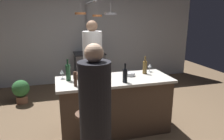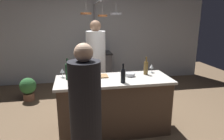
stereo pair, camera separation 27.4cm
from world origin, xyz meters
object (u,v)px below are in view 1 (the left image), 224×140
pepper_mill (75,79)px  wine_bottle_dark (125,75)px  guest_left (96,123)px  wine_glass_near_left_guest (89,78)px  potted_plant (21,90)px  mixing_bowl_wooden (78,76)px  stove_range (90,69)px  wine_bottle_green (68,72)px  wine_glass_by_chef (62,72)px  mixing_bowl_steel (130,74)px  wine_glass_near_right_guest (150,66)px  cutting_board (98,77)px  chef (93,69)px  bar_stool_left (86,135)px  wine_bottle_amber (145,67)px

pepper_mill → wine_bottle_dark: (0.72, -0.02, 0.00)m
guest_left → wine_glass_near_left_guest: 0.82m
potted_plant → mixing_bowl_wooden: (1.10, -1.41, 0.64)m
stove_range → wine_bottle_dark: wine_bottle_dark is taller
wine_bottle_green → wine_bottle_dark: size_ratio=1.15×
wine_bottle_green → wine_glass_by_chef: wine_bottle_green is taller
pepper_mill → mixing_bowl_steel: bearing=17.3°
wine_bottle_dark → wine_glass_near_right_guest: wine_bottle_dark is taller
stove_range → mixing_bowl_wooden: mixing_bowl_wooden is taller
wine_glass_by_chef → wine_glass_near_right_guest: (1.50, 0.01, 0.00)m
pepper_mill → mixing_bowl_steel: 0.95m
pepper_mill → mixing_bowl_steel: (0.91, 0.28, -0.08)m
cutting_board → wine_bottle_dark: 0.50m
wine_bottle_green → wine_bottle_dark: wine_bottle_green is taller
potted_plant → wine_glass_near_right_guest: (2.34, -1.37, 0.71)m
chef → wine_glass_by_chef: size_ratio=12.13×
cutting_board → pepper_mill: size_ratio=1.52×
guest_left → wine_glass_near_left_guest: size_ratio=10.95×
chef → cutting_board: bearing=-94.4°
stove_range → wine_bottle_dark: bearing=-88.0°
chef → wine_glass_near_left_guest: bearing=-102.6°
potted_plant → cutting_board: size_ratio=1.62×
stove_range → potted_plant: bearing=-152.4°
stove_range → wine_glass_by_chef: size_ratio=6.10×
wine_bottle_dark → wine_glass_near_left_guest: bearing=-179.5°
bar_stool_left → wine_bottle_amber: wine_bottle_amber is taller
wine_bottle_amber → wine_glass_near_left_guest: (-1.01, -0.37, -0.01)m
wine_glass_near_right_guest → mixing_bowl_wooden: bearing=-177.8°
potted_plant → wine_bottle_amber: size_ratio=1.74×
wine_bottle_green → bar_stool_left: bearing=-78.3°
stove_range → guest_left: size_ratio=0.56×
potted_plant → guest_left: bearing=-66.4°
stove_range → guest_left: guest_left is taller
wine_glass_by_chef → pepper_mill: bearing=-68.3°
guest_left → wine_bottle_green: guest_left is taller
bar_stool_left → pepper_mill: (-0.07, 0.42, 0.63)m
wine_bottle_dark → wine_bottle_amber: bearing=37.2°
wine_glass_near_right_guest → wine_bottle_amber: bearing=-147.3°
wine_bottle_amber → mixing_bowl_wooden: 1.12m
wine_glass_near_left_guest → mixing_bowl_wooden: 0.43m
bar_stool_left → pepper_mill: bearing=99.4°
wine_bottle_amber → wine_glass_by_chef: 1.37m
pepper_mill → stove_range: bearing=76.8°
bar_stool_left → wine_bottle_green: (-0.15, 0.71, 0.65)m
stove_range → chef: 1.56m
wine_bottle_amber → wine_glass_near_right_guest: bearing=32.7°
chef → wine_glass_by_chef: chef is taller
wine_glass_by_chef → stove_range: bearing=70.5°
mixing_bowl_wooden → wine_bottle_dark: bearing=-32.3°
cutting_board → guest_left: bearing=-103.1°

